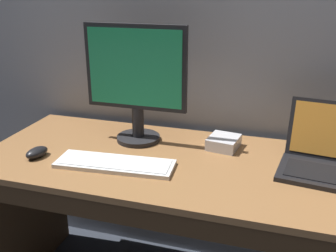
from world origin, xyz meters
TOP-DOWN VIEW (x-y plane):
  - desk at (0.00, -0.01)m, footprint 1.76×0.68m
  - laptop_black at (0.47, 0.07)m, footprint 0.36×0.33m
  - external_monitor at (-0.30, 0.14)m, footprint 0.44×0.19m
  - wired_keyboard at (-0.30, -0.12)m, footprint 0.46×0.18m
  - computer_mouse at (-0.63, -0.14)m, footprint 0.08×0.11m
  - external_drive_box at (0.07, 0.17)m, footprint 0.14×0.15m

SIDE VIEW (x-z plane):
  - desk at x=0.00m, z-range 0.13..0.86m
  - wired_keyboard at x=-0.30m, z-range 0.73..0.75m
  - computer_mouse at x=-0.63m, z-range 0.73..0.77m
  - external_drive_box at x=0.07m, z-range 0.73..0.78m
  - laptop_black at x=0.47m, z-range 0.66..0.90m
  - external_monitor at x=-0.30m, z-range 0.74..1.25m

